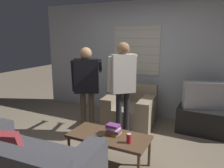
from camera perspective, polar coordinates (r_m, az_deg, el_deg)
name	(u,v)px	position (r m, az deg, el deg)	size (l,w,h in m)	color
ground_plane	(96,154)	(3.59, -4.10, -17.80)	(16.00, 16.00, 0.00)	#7F705B
wall_back	(141,60)	(4.98, 7.59, 6.34)	(5.20, 0.08, 2.55)	#ADB2B7
armchair_beige	(131,110)	(4.55, 4.89, -6.68)	(1.03, 1.00, 0.79)	gray
coffee_table	(109,138)	(3.14, -0.83, -13.93)	(1.13, 0.53, 0.46)	brown
tv_stand	(204,120)	(4.54, 22.88, -8.75)	(0.96, 0.59, 0.48)	black
tv	(206,95)	(4.40, 23.41, -2.75)	(0.84, 0.48, 0.51)	#B2B2B7
person_left_standing	(87,81)	(3.93, -6.64, 0.91)	(0.54, 0.81, 1.62)	#4C4233
person_right_standing	(123,79)	(3.71, 2.82, 1.20)	(0.49, 0.81, 1.71)	black
book_stack	(113,130)	(3.12, 0.35, -11.85)	(0.22, 0.18, 0.14)	gold
soda_can	(129,138)	(2.91, 4.45, -13.97)	(0.07, 0.07, 0.13)	red
spare_remote	(99,136)	(3.07, -3.52, -13.48)	(0.10, 0.13, 0.02)	black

